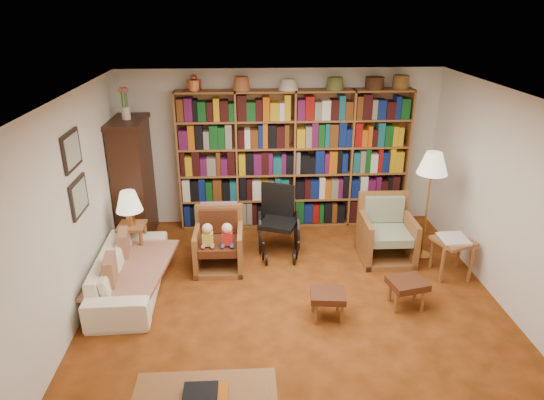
{
  "coord_description": "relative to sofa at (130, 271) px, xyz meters",
  "views": [
    {
      "loc": [
        -0.55,
        -4.97,
        3.42
      ],
      "look_at": [
        -0.24,
        0.6,
        1.14
      ],
      "focal_mm": 32.0,
      "sensor_mm": 36.0,
      "label": 1
    }
  ],
  "objects": [
    {
      "name": "ceiling",
      "position": [
        2.05,
        -0.43,
        2.23
      ],
      "size": [
        5.0,
        5.0,
        0.0
      ],
      "primitive_type": "plane",
      "rotation": [
        3.14,
        0.0,
        0.0
      ],
      "color": "white",
      "rests_on": "wall_back"
    },
    {
      "name": "wall_front",
      "position": [
        2.05,
        -2.93,
        0.98
      ],
      "size": [
        5.0,
        0.0,
        5.0
      ],
      "primitive_type": "plane",
      "rotation": [
        -1.57,
        0.0,
        0.0
      ],
      "color": "white",
      "rests_on": "floor"
    },
    {
      "name": "side_table_papers",
      "position": [
        4.2,
        0.15,
        0.17
      ],
      "size": [
        0.58,
        0.58,
        0.56
      ],
      "color": "#9C5A30",
      "rests_on": "floor"
    },
    {
      "name": "cushion_right",
      "position": [
        -0.13,
        -0.35,
        0.18
      ],
      "size": [
        0.16,
        0.38,
        0.37
      ],
      "primitive_type": "cube",
      "rotation": [
        0.0,
        0.0,
        0.12
      ],
      "color": "maroon",
      "rests_on": "sofa"
    },
    {
      "name": "table_lamp",
      "position": [
        -0.1,
        0.73,
        0.64
      ],
      "size": [
        0.36,
        0.36,
        0.49
      ],
      "color": "#C2863E",
      "rests_on": "side_table_lamp"
    },
    {
      "name": "floor_lamp",
      "position": [
        4.01,
        0.68,
        1.08
      ],
      "size": [
        0.41,
        0.41,
        1.56
      ],
      "color": "#C2863E",
      "rests_on": "floor"
    },
    {
      "name": "armchair_sage",
      "position": [
        3.46,
        0.72,
        0.07
      ],
      "size": [
        0.73,
        0.76,
        0.9
      ],
      "color": "#9C5A30",
      "rests_on": "floor"
    },
    {
      "name": "side_table_lamp",
      "position": [
        -0.1,
        0.73,
        0.14
      ],
      "size": [
        0.37,
        0.37,
        0.58
      ],
      "color": "#9C5A30",
      "rests_on": "floor"
    },
    {
      "name": "cushion_left",
      "position": [
        -0.13,
        0.35,
        0.18
      ],
      "size": [
        0.16,
        0.38,
        0.36
      ],
      "primitive_type": "cube",
      "rotation": [
        0.0,
        0.0,
        0.14
      ],
      "color": "maroon",
      "rests_on": "sofa"
    },
    {
      "name": "wheelchair",
      "position": [
        1.94,
        0.95,
        0.19
      ],
      "size": [
        0.63,
        0.8,
        1.0
      ],
      "color": "black",
      "rests_on": "floor"
    },
    {
      "name": "bookshelf",
      "position": [
        2.25,
        1.89,
        0.9
      ],
      "size": [
        3.6,
        0.3,
        2.42
      ],
      "color": "#9C5A30",
      "rests_on": "floor"
    },
    {
      "name": "wall_left",
      "position": [
        -0.45,
        -0.43,
        0.98
      ],
      "size": [
        0.0,
        5.0,
        5.0
      ],
      "primitive_type": "plane",
      "rotation": [
        1.57,
        0.0,
        1.57
      ],
      "color": "white",
      "rests_on": "floor"
    },
    {
      "name": "floor",
      "position": [
        2.05,
        -0.43,
        -0.27
      ],
      "size": [
        5.0,
        5.0,
        0.0
      ],
      "primitive_type": "plane",
      "color": "#934316",
      "rests_on": "ground"
    },
    {
      "name": "framed_pictures",
      "position": [
        -0.43,
        -0.13,
        1.36
      ],
      "size": [
        0.03,
        0.52,
        0.97
      ],
      "color": "black",
      "rests_on": "wall_left"
    },
    {
      "name": "sofa",
      "position": [
        0.0,
        0.0,
        0.0
      ],
      "size": [
        1.86,
        0.76,
        0.54
      ],
      "primitive_type": "imported",
      "rotation": [
        0.0,
        0.0,
        1.59
      ],
      "color": "white",
      "rests_on": "floor"
    },
    {
      "name": "wall_back",
      "position": [
        2.05,
        2.07,
        0.98
      ],
      "size": [
        5.0,
        0.0,
        5.0
      ],
      "primitive_type": "plane",
      "rotation": [
        1.57,
        0.0,
        0.0
      ],
      "color": "white",
      "rests_on": "floor"
    },
    {
      "name": "footstool_b",
      "position": [
        3.38,
        -0.55,
        0.02
      ],
      "size": [
        0.49,
        0.45,
        0.36
      ],
      "color": "#4C2214",
      "rests_on": "floor"
    },
    {
      "name": "sofa_throw",
      "position": [
        0.05,
        0.0,
        0.03
      ],
      "size": [
        0.98,
        1.6,
        0.04
      ],
      "primitive_type": "cube",
      "rotation": [
        0.0,
        0.0,
        -0.12
      ],
      "color": "#C1B38D",
      "rests_on": "sofa"
    },
    {
      "name": "wall_right",
      "position": [
        4.55,
        -0.43,
        0.98
      ],
      "size": [
        0.0,
        5.0,
        5.0
      ],
      "primitive_type": "plane",
      "rotation": [
        1.57,
        0.0,
        -1.57
      ],
      "color": "white",
      "rests_on": "floor"
    },
    {
      "name": "curio_cabinet",
      "position": [
        -0.2,
        1.57,
        0.68
      ],
      "size": [
        0.5,
        0.95,
        2.4
      ],
      "color": "#321A0D",
      "rests_on": "floor"
    },
    {
      "name": "armchair_leather",
      "position": [
        1.1,
        0.59,
        0.08
      ],
      "size": [
        0.67,
        0.72,
        0.84
      ],
      "color": "#9C5A30",
      "rests_on": "floor"
    },
    {
      "name": "footstool_a",
      "position": [
        2.4,
        -0.72,
        0.01
      ],
      "size": [
        0.43,
        0.38,
        0.34
      ],
      "color": "#4C2214",
      "rests_on": "floor"
    }
  ]
}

